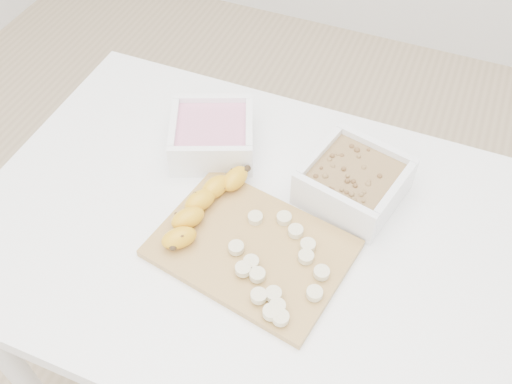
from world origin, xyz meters
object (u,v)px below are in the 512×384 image
at_px(bowl_yogurt, 212,135).
at_px(cutting_board, 252,249).
at_px(table, 250,255).
at_px(banana, 203,207).
at_px(bowl_granola, 354,181).

distance_m(bowl_yogurt, cutting_board, 0.26).
height_order(table, banana, banana).
bearing_deg(cutting_board, table, 116.16).
relative_size(bowl_granola, cutting_board, 0.63).
xyz_separation_m(bowl_yogurt, bowl_granola, (0.29, -0.01, 0.00)).
distance_m(table, cutting_board, 0.12).
height_order(table, bowl_granola, bowl_granola).
xyz_separation_m(table, bowl_yogurt, (-0.14, 0.15, 0.13)).
bearing_deg(cutting_board, bowl_granola, 56.32).
xyz_separation_m(cutting_board, banana, (-0.11, 0.03, 0.03)).
bearing_deg(bowl_granola, bowl_yogurt, 177.38).
bearing_deg(bowl_yogurt, bowl_granola, -2.62).
xyz_separation_m(table, banana, (-0.08, -0.02, 0.13)).
distance_m(table, bowl_granola, 0.24).
height_order(bowl_granola, cutting_board, bowl_granola).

